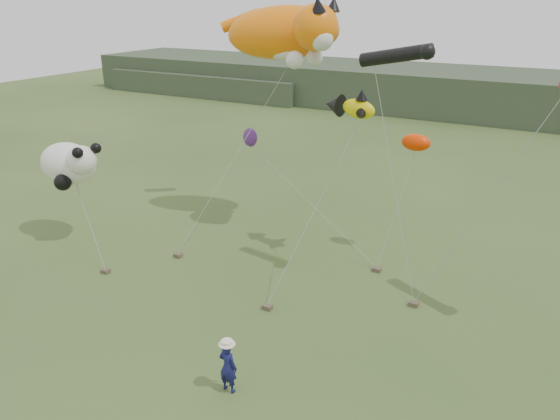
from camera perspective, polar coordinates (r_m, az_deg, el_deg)
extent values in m
plane|color=#385123|center=(18.82, -6.43, -14.50)|extent=(120.00, 120.00, 0.00)
cube|color=#2D3D28|center=(58.66, 20.03, 11.44)|extent=(90.00, 12.00, 4.00)
cube|color=#2D3D28|center=(67.57, -7.01, 13.08)|extent=(25.00, 8.00, 2.50)
imported|color=#14174D|center=(16.77, -5.46, -16.01)|extent=(0.63, 0.43, 1.67)
cube|color=brown|center=(25.12, -10.60, -4.67)|extent=(0.34, 0.27, 0.17)
cube|color=brown|center=(20.86, -1.35, -10.11)|extent=(0.34, 0.27, 0.17)
cube|color=brown|center=(21.65, 13.79, -9.52)|extent=(0.34, 0.27, 0.17)
cube|color=brown|center=(24.51, -17.77, -6.09)|extent=(0.34, 0.27, 0.17)
cube|color=brown|center=(23.83, 10.07, -6.15)|extent=(0.34, 0.27, 0.17)
ellipsoid|color=orange|center=(26.78, 0.30, 18.05)|extent=(5.96, 4.03, 2.78)
sphere|color=orange|center=(24.77, 3.76, 18.50)|extent=(2.00, 2.00, 2.00)
cone|color=black|center=(24.09, 3.98, 20.65)|extent=(0.62, 0.76, 0.75)
cone|color=black|center=(25.01, 5.63, 20.64)|extent=(0.62, 0.72, 0.71)
sphere|color=silver|center=(24.31, 4.37, 17.38)|extent=(1.00, 1.00, 1.00)
ellipsoid|color=silver|center=(26.45, 0.38, 16.08)|extent=(1.95, 0.98, 0.61)
sphere|color=silver|center=(24.58, 1.54, 15.40)|extent=(0.78, 0.78, 0.78)
sphere|color=silver|center=(25.86, 3.64, 15.67)|extent=(0.78, 0.78, 0.78)
cylinder|color=orange|center=(28.99, -4.11, 19.15)|extent=(2.07, 1.51, 1.20)
ellipsoid|color=yellow|center=(22.77, 8.22, 10.42)|extent=(1.61, 0.85, 0.91)
cone|color=black|center=(23.52, 5.60, 10.89)|extent=(0.87, 1.04, 0.94)
cone|color=black|center=(22.63, 8.55, 11.82)|extent=(0.52, 0.52, 0.42)
cone|color=black|center=(22.20, 8.48, 9.85)|extent=(0.56, 0.59, 0.42)
cone|color=black|center=(23.17, 9.42, 10.28)|extent=(0.56, 0.59, 0.42)
cylinder|color=black|center=(20.62, 12.00, 15.51)|extent=(2.80, 0.87, 1.00)
sphere|color=black|center=(19.85, 15.14, 15.67)|extent=(0.54, 0.54, 0.54)
ellipsoid|color=white|center=(27.48, -21.26, 4.53)|extent=(3.00, 2.00, 2.00)
sphere|color=white|center=(26.16, -20.02, 4.91)|extent=(1.33, 1.33, 1.33)
sphere|color=black|center=(25.51, -20.40, 5.63)|extent=(0.49, 0.49, 0.49)
sphere|color=black|center=(26.03, -18.69, 6.14)|extent=(0.49, 0.49, 0.49)
sphere|color=black|center=(26.68, -21.75, 2.72)|extent=(0.78, 0.78, 0.78)
sphere|color=black|center=(28.47, -21.81, 4.07)|extent=(0.78, 0.78, 0.78)
ellipsoid|color=#F23300|center=(24.09, 14.02, 6.86)|extent=(1.25, 0.73, 0.73)
ellipsoid|color=#522471|center=(29.32, -3.15, 7.59)|extent=(0.83, 0.55, 1.01)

